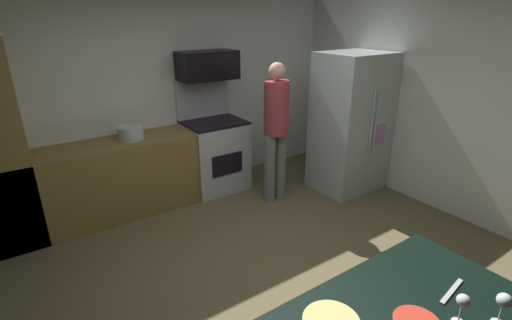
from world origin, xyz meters
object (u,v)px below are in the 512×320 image
at_px(microwave, 208,65).
at_px(refrigerator, 351,123).
at_px(person_cook, 276,126).
at_px(wine_glass_mid, 504,302).
at_px(stock_pot, 131,133).
at_px(wine_glass_near, 463,303).
at_px(oven_range, 215,152).

distance_m(microwave, refrigerator, 2.01).
distance_m(refrigerator, person_cook, 1.09).
bearing_deg(wine_glass_mid, stock_pot, 98.63).
height_order(person_cook, stock_pot, person_cook).
relative_size(refrigerator, wine_glass_near, 11.18).
xyz_separation_m(person_cook, wine_glass_mid, (-0.97, -3.00, 0.05)).
relative_size(oven_range, person_cook, 0.85).
bearing_deg(person_cook, refrigerator, -13.17).
height_order(wine_glass_mid, stock_pot, wine_glass_mid).
bearing_deg(oven_range, stock_pot, 179.64).
distance_m(person_cook, wine_glass_near, 3.10).
relative_size(oven_range, microwave, 2.00).
distance_m(oven_range, stock_pot, 1.17).
distance_m(refrigerator, wine_glass_near, 3.42).
relative_size(refrigerator, person_cook, 1.04).
distance_m(wine_glass_near, stock_pot, 3.67).
xyz_separation_m(wine_glass_mid, stock_pot, (-0.57, 3.76, -0.05)).
relative_size(person_cook, wine_glass_near, 10.73).
bearing_deg(refrigerator, wine_glass_near, -129.44).
xyz_separation_m(oven_range, microwave, (0.00, 0.09, 1.14)).
distance_m(oven_range, wine_glass_mid, 3.82).
bearing_deg(refrigerator, person_cook, 166.83).
xyz_separation_m(oven_range, refrigerator, (1.52, -1.00, 0.40)).
height_order(microwave, person_cook, microwave).
bearing_deg(wine_glass_near, oven_range, 79.76).
bearing_deg(stock_pot, person_cook, -26.30).
bearing_deg(wine_glass_mid, person_cook, 72.10).
xyz_separation_m(microwave, refrigerator, (1.52, -1.09, -0.74)).
distance_m(microwave, wine_glass_mid, 3.92).
xyz_separation_m(microwave, wine_glass_mid, (-0.51, -3.84, -0.63)).
height_order(oven_range, refrigerator, refrigerator).
relative_size(oven_range, wine_glass_near, 9.07).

